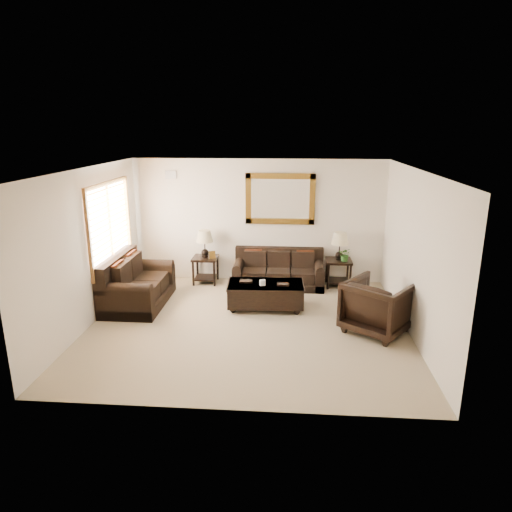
# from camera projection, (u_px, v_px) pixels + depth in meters

# --- Properties ---
(room) EXTENTS (5.51, 5.01, 2.71)m
(room) POSITION_uv_depth(u_px,v_px,m) (247.00, 251.00, 7.64)
(room) COLOR tan
(room) RESTS_ON ground
(window) EXTENTS (0.07, 1.96, 1.66)m
(window) POSITION_uv_depth(u_px,v_px,m) (110.00, 225.00, 8.65)
(window) COLOR white
(window) RESTS_ON room
(mirror) EXTENTS (1.50, 0.06, 1.10)m
(mirror) POSITION_uv_depth(u_px,v_px,m) (280.00, 199.00, 9.83)
(mirror) COLOR #553911
(mirror) RESTS_ON room
(air_vent) EXTENTS (0.25, 0.02, 0.18)m
(air_vent) POSITION_uv_depth(u_px,v_px,m) (171.00, 175.00, 9.88)
(air_vent) COLOR #999999
(air_vent) RESTS_ON room
(sofa) EXTENTS (1.94, 0.84, 0.79)m
(sofa) POSITION_uv_depth(u_px,v_px,m) (279.00, 273.00, 9.92)
(sofa) COLOR black
(sofa) RESTS_ON room
(loveseat) EXTENTS (1.03, 1.73, 0.98)m
(loveseat) POSITION_uv_depth(u_px,v_px,m) (135.00, 287.00, 8.86)
(loveseat) COLOR black
(loveseat) RESTS_ON room
(end_table_left) EXTENTS (0.54, 0.54, 1.19)m
(end_table_left) POSITION_uv_depth(u_px,v_px,m) (205.00, 249.00, 9.98)
(end_table_left) COLOR black
(end_table_left) RESTS_ON room
(end_table_right) EXTENTS (0.54, 0.54, 1.19)m
(end_table_right) POSITION_uv_depth(u_px,v_px,m) (339.00, 251.00, 9.76)
(end_table_right) COLOR black
(end_table_right) RESTS_ON room
(coffee_table) EXTENTS (1.47, 0.84, 0.61)m
(coffee_table) POSITION_uv_depth(u_px,v_px,m) (266.00, 293.00, 8.70)
(coffee_table) COLOR black
(coffee_table) RESTS_ON room
(armchair) EXTENTS (1.32, 1.31, 1.00)m
(armchair) POSITION_uv_depth(u_px,v_px,m) (378.00, 304.00, 7.62)
(armchair) COLOR black
(armchair) RESTS_ON floor
(potted_plant) EXTENTS (0.35, 0.37, 0.23)m
(potted_plant) POSITION_uv_depth(u_px,v_px,m) (345.00, 256.00, 9.68)
(potted_plant) COLOR #26531C
(potted_plant) RESTS_ON end_table_right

